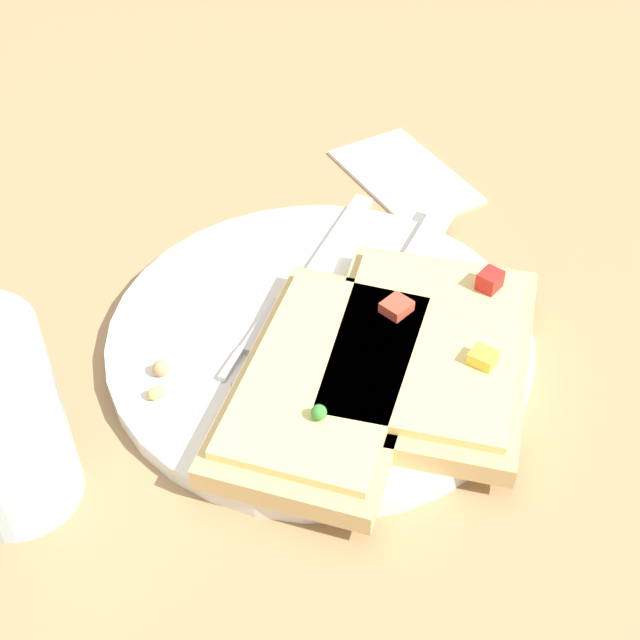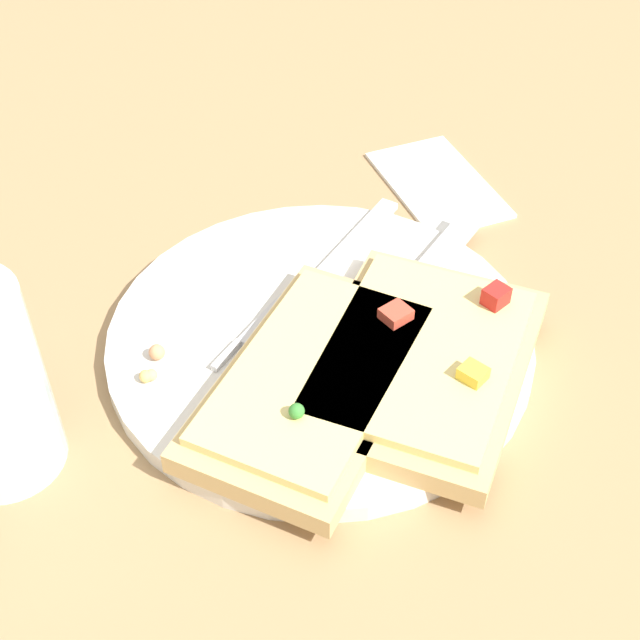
% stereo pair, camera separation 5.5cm
% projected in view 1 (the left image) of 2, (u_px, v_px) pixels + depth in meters
% --- Properties ---
extents(ground_plane, '(4.00, 4.00, 0.00)m').
position_uv_depth(ground_plane, '(320.00, 345.00, 0.56)').
color(ground_plane, '#9E7A51').
extents(plate, '(0.27, 0.27, 0.01)m').
position_uv_depth(plate, '(320.00, 339.00, 0.56)').
color(plate, silver).
rests_on(plate, ground).
extents(fork, '(0.14, 0.17, 0.01)m').
position_uv_depth(fork, '(302.00, 293.00, 0.58)').
color(fork, silver).
rests_on(fork, plate).
extents(knife, '(0.14, 0.18, 0.01)m').
position_uv_depth(knife, '(403.00, 280.00, 0.59)').
color(knife, silver).
rests_on(knife, plate).
extents(pizza_slice_main, '(0.19, 0.19, 0.03)m').
position_uv_depth(pizza_slice_main, '(328.00, 381.00, 0.51)').
color(pizza_slice_main, tan).
rests_on(pizza_slice_main, plate).
extents(pizza_slice_corner, '(0.20, 0.20, 0.03)m').
position_uv_depth(pizza_slice_corner, '(427.00, 350.00, 0.53)').
color(pizza_slice_corner, tan).
rests_on(pizza_slice_corner, plate).
extents(crumb_scatter, '(0.02, 0.02, 0.01)m').
position_uv_depth(crumb_scatter, '(158.00, 379.00, 0.52)').
color(crumb_scatter, tan).
rests_on(crumb_scatter, plate).
extents(napkin, '(0.12, 0.07, 0.01)m').
position_uv_depth(napkin, '(405.00, 175.00, 0.69)').
color(napkin, white).
rests_on(napkin, ground).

